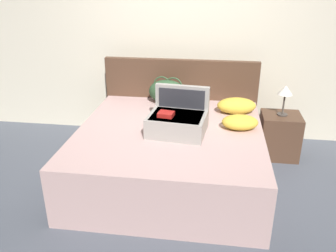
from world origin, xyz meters
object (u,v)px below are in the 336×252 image
at_px(pillow_near_headboard, 240,122).
at_px(nightstand, 279,136).
at_px(bed, 170,155).
at_px(pillow_center_head, 236,106).
at_px(table_lamp, 285,92).
at_px(duffel_bag, 168,92).
at_px(hard_case_large, 178,120).

relative_size(pillow_near_headboard, nightstand, 0.70).
relative_size(bed, pillow_center_head, 4.36).
bearing_deg(bed, table_lamp, 29.78).
bearing_deg(bed, pillow_near_headboard, 9.38).
bearing_deg(table_lamp, pillow_near_headboard, -131.68).
xyz_separation_m(bed, duffel_bag, (-0.12, 0.72, 0.44)).
height_order(pillow_center_head, table_lamp, table_lamp).
relative_size(hard_case_large, table_lamp, 1.70).
distance_m(duffel_bag, pillow_center_head, 0.82).
distance_m(bed, pillow_near_headboard, 0.79).
relative_size(bed, pillow_near_headboard, 5.18).
distance_m(pillow_near_headboard, table_lamp, 0.78).
xyz_separation_m(hard_case_large, table_lamp, (1.12, 0.73, 0.10)).
bearing_deg(duffel_bag, bed, -80.27).
height_order(nightstand, table_lamp, table_lamp).
relative_size(pillow_center_head, nightstand, 0.83).
xyz_separation_m(pillow_center_head, table_lamp, (0.53, 0.13, 0.14)).
bearing_deg(pillow_near_headboard, table_lamp, 48.32).
distance_m(hard_case_large, pillow_center_head, 0.84).
height_order(pillow_near_headboard, pillow_center_head, pillow_center_head).
xyz_separation_m(duffel_bag, nightstand, (1.33, -0.04, -0.46)).
bearing_deg(duffel_bag, nightstand, -1.53).
height_order(bed, pillow_near_headboard, pillow_near_headboard).
distance_m(bed, duffel_bag, 0.85).
relative_size(nightstand, table_lamp, 1.49).
bearing_deg(pillow_center_head, hard_case_large, -134.57).
bearing_deg(duffel_bag, hard_case_large, -74.97).
relative_size(duffel_bag, table_lamp, 1.41).
distance_m(bed, pillow_center_head, 0.95).
bearing_deg(hard_case_large, bed, 158.18).
distance_m(bed, nightstand, 1.38).
relative_size(hard_case_large, pillow_near_headboard, 1.64).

